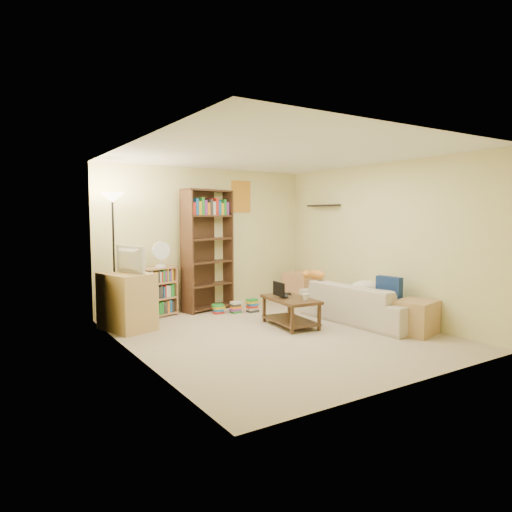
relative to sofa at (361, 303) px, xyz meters
name	(u,v)px	position (x,y,z in m)	size (l,w,h in m)	color
room	(279,219)	(-1.55, 0.07, 1.32)	(4.50, 4.54, 2.52)	#C4AD93
sofa	(361,303)	(0.00, 0.00, 0.00)	(0.90, 2.10, 0.60)	#BBAD9B
navy_pillow	(389,288)	(0.12, -0.44, 0.28)	(0.40, 0.12, 0.36)	navy
cream_blanket	(366,288)	(0.15, 0.06, 0.22)	(0.56, 0.40, 0.24)	white
tabby_cat	(315,274)	(-0.30, 0.78, 0.38)	(0.47, 0.19, 0.16)	orange
coffee_table	(291,308)	(-1.11, 0.37, -0.02)	(0.63, 1.02, 0.43)	#48301B
laptop	(287,296)	(-1.10, 0.48, 0.14)	(0.30, 0.34, 0.02)	black
laptop_screen	(279,289)	(-1.24, 0.49, 0.26)	(0.01, 0.32, 0.21)	white
mug	(306,297)	(-1.04, 0.10, 0.18)	(0.14, 0.14, 0.10)	white
tv_remote	(286,293)	(-0.97, 0.68, 0.14)	(0.05, 0.17, 0.02)	black
tv_stand	(127,301)	(-3.25, 1.48, 0.11)	(0.55, 0.77, 0.83)	tan
television	(126,260)	(-3.25, 1.48, 0.72)	(0.27, 0.68, 0.39)	black
tall_bookshelf	(208,247)	(-1.62, 2.11, 0.81)	(1.00, 0.54, 2.11)	#492C1C
short_bookshelf	(158,292)	(-2.56, 2.06, 0.11)	(0.68, 0.42, 0.82)	tan
desk_fan	(161,253)	(-2.52, 2.02, 0.75)	(0.29, 0.16, 0.43)	white
floor_lamp	(113,220)	(-3.35, 1.75, 1.29)	(0.34, 0.34, 2.00)	black
side_table	(300,288)	(0.17, 1.77, -0.01)	(0.51, 0.51, 0.59)	tan
end_cabinet	(416,317)	(0.10, -0.96, -0.06)	(0.57, 0.47, 0.47)	tan
book_stacks	(238,307)	(-1.31, 1.62, -0.20)	(0.74, 0.35, 0.23)	red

